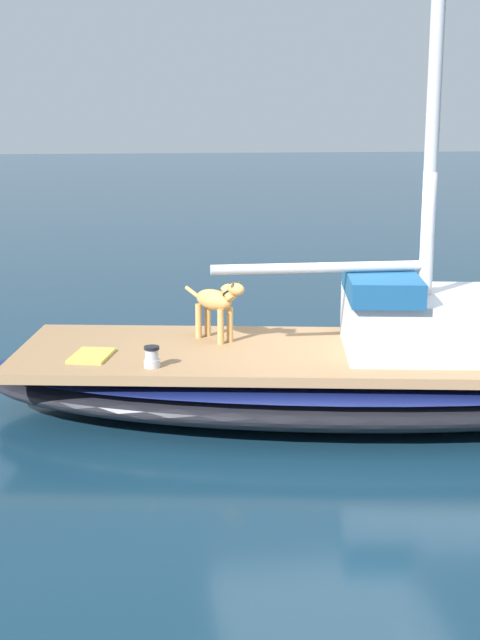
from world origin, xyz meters
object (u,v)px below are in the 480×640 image
(dog_tan, at_px, (217,303))
(deck_towel, at_px, (91,356))
(sailboat_main, at_px, (334,380))
(deck_winch, at_px, (152,357))

(dog_tan, height_order, deck_towel, dog_tan)
(dog_tan, bearing_deg, deck_towel, -69.23)
(sailboat_main, distance_m, dog_tan, 1.50)
(sailboat_main, bearing_deg, dog_tan, -114.90)
(dog_tan, distance_m, deck_winch, 1.25)
(dog_tan, xyz_separation_m, deck_winch, (0.96, -0.73, -0.32))
(dog_tan, bearing_deg, deck_winch, -37.50)
(sailboat_main, bearing_deg, deck_winch, -77.97)
(deck_towel, bearing_deg, dog_tan, 110.77)
(sailboat_main, xyz_separation_m, deck_towel, (-0.04, -2.51, 0.34))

